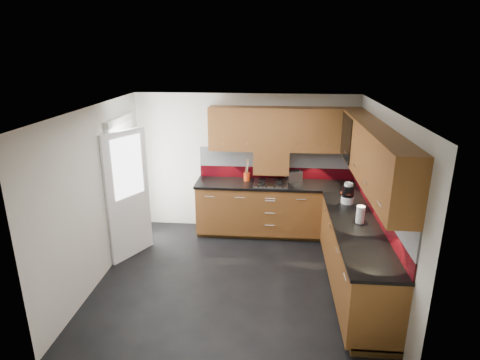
# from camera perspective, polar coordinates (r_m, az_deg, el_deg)

# --- Properties ---
(room) EXTENTS (4.00, 3.80, 2.64)m
(room) POSITION_cam_1_polar(r_m,az_deg,el_deg) (5.22, -0.65, 0.24)
(room) COLOR black
(base_cabinets) EXTENTS (2.70, 3.20, 0.95)m
(base_cabinets) POSITION_cam_1_polar(r_m,az_deg,el_deg) (6.28, 9.84, -7.23)
(base_cabinets) COLOR #5E3715
(base_cabinets) RESTS_ON room
(countertop) EXTENTS (2.72, 3.22, 0.04)m
(countertop) POSITION_cam_1_polar(r_m,az_deg,el_deg) (6.08, 9.97, -3.18)
(countertop) COLOR black
(countertop) RESTS_ON base_cabinets
(backsplash) EXTENTS (2.70, 3.20, 0.54)m
(backsplash) POSITION_cam_1_polar(r_m,az_deg,el_deg) (6.22, 11.99, 0.02)
(backsplash) COLOR #650813
(backsplash) RESTS_ON countertop
(upper_cabinets) EXTENTS (2.50, 3.20, 0.72)m
(upper_cabinets) POSITION_cam_1_polar(r_m,az_deg,el_deg) (5.91, 12.10, 5.38)
(upper_cabinets) COLOR #5E3715
(upper_cabinets) RESTS_ON room
(extractor_hood) EXTENTS (0.60, 0.33, 0.40)m
(extractor_hood) POSITION_cam_1_polar(r_m,az_deg,el_deg) (6.83, 4.47, 2.62)
(extractor_hood) COLOR #5E3715
(extractor_hood) RESTS_ON room
(glass_cabinet) EXTENTS (0.32, 0.80, 0.66)m
(glass_cabinet) POSITION_cam_1_polar(r_m,az_deg,el_deg) (6.25, 16.21, 6.02)
(glass_cabinet) COLOR black
(glass_cabinet) RESTS_ON room
(back_door) EXTENTS (0.42, 1.19, 2.04)m
(back_door) POSITION_cam_1_polar(r_m,az_deg,el_deg) (6.47, -15.87, -1.23)
(back_door) COLOR white
(back_door) RESTS_ON room
(gas_hob) EXTENTS (0.57, 0.50, 0.04)m
(gas_hob) POSITION_cam_1_polar(r_m,az_deg,el_deg) (6.76, 4.38, -0.41)
(gas_hob) COLOR silver
(gas_hob) RESTS_ON countertop
(utensil_pot) EXTENTS (0.11, 0.11, 0.39)m
(utensil_pot) POSITION_cam_1_polar(r_m,az_deg,el_deg) (6.88, 0.99, 0.64)
(utensil_pot) COLOR red
(utensil_pot) RESTS_ON countertop
(toaster) EXTENTS (0.30, 0.24, 0.19)m
(toaster) POSITION_cam_1_polar(r_m,az_deg,el_deg) (6.91, 7.68, 0.53)
(toaster) COLOR silver
(toaster) RESTS_ON countertop
(food_processor) EXTENTS (0.19, 0.19, 0.31)m
(food_processor) POSITION_cam_1_polar(r_m,az_deg,el_deg) (6.08, 15.10, -1.92)
(food_processor) COLOR white
(food_processor) RESTS_ON countertop
(paper_towel) EXTENTS (0.11, 0.11, 0.23)m
(paper_towel) POSITION_cam_1_polar(r_m,az_deg,el_deg) (5.46, 16.74, -4.73)
(paper_towel) COLOR white
(paper_towel) RESTS_ON countertop
(orange_cloth) EXTENTS (0.16, 0.15, 0.01)m
(orange_cloth) POSITION_cam_1_polar(r_m,az_deg,el_deg) (6.50, 14.87, -1.85)
(orange_cloth) COLOR red
(orange_cloth) RESTS_ON countertop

